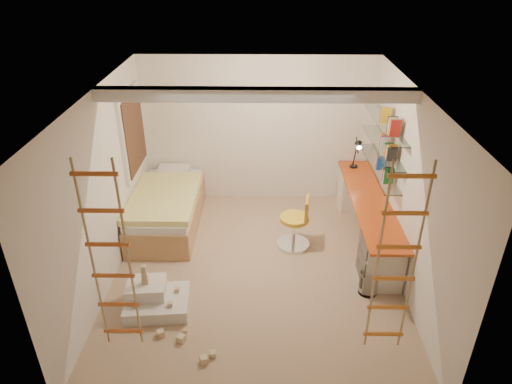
{
  "coord_description": "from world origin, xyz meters",
  "views": [
    {
      "loc": [
        0.09,
        -5.21,
        4.15
      ],
      "look_at": [
        0.0,
        0.3,
        1.15
      ],
      "focal_mm": 32.0,
      "sensor_mm": 36.0,
      "label": 1
    }
  ],
  "objects_px": {
    "desk": "(367,218)",
    "play_platform": "(154,299)",
    "bed": "(167,208)",
    "swivel_chair": "(295,229)"
  },
  "relations": [
    {
      "from": "desk",
      "to": "play_platform",
      "type": "bearing_deg",
      "value": -151.95
    },
    {
      "from": "bed",
      "to": "desk",
      "type": "bearing_deg",
      "value": -6.49
    },
    {
      "from": "desk",
      "to": "swivel_chair",
      "type": "relative_size",
      "value": 3.27
    },
    {
      "from": "desk",
      "to": "swivel_chair",
      "type": "xyz_separation_m",
      "value": [
        -1.12,
        -0.2,
        -0.09
      ]
    },
    {
      "from": "bed",
      "to": "play_platform",
      "type": "relative_size",
      "value": 2.35
    },
    {
      "from": "bed",
      "to": "swivel_chair",
      "type": "xyz_separation_m",
      "value": [
        2.08,
        -0.56,
        -0.01
      ]
    },
    {
      "from": "desk",
      "to": "swivel_chair",
      "type": "height_order",
      "value": "swivel_chair"
    },
    {
      "from": "swivel_chair",
      "to": "play_platform",
      "type": "distance_m",
      "value": 2.37
    },
    {
      "from": "bed",
      "to": "swivel_chair",
      "type": "height_order",
      "value": "swivel_chair"
    },
    {
      "from": "play_platform",
      "to": "desk",
      "type": "bearing_deg",
      "value": 28.05
    }
  ]
}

